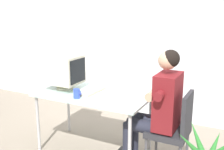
# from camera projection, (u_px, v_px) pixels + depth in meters

# --- Properties ---
(ground_plane) EXTENTS (12.00, 12.00, 0.00)m
(ground_plane) POSITION_uv_depth(u_px,v_px,m) (95.00, 150.00, 3.40)
(ground_plane) COLOR gray
(wall_back) EXTENTS (8.00, 0.10, 3.00)m
(wall_back) POSITION_uv_depth(u_px,v_px,m) (158.00, 22.00, 4.13)
(wall_back) COLOR silver
(wall_back) RESTS_ON ground_plane
(desk) EXTENTS (1.32, 0.74, 0.73)m
(desk) POSITION_uv_depth(u_px,v_px,m) (94.00, 98.00, 3.25)
(desk) COLOR #B7B7BC
(desk) RESTS_ON ground_plane
(crt_monitor) EXTENTS (0.40, 0.35, 0.42)m
(crt_monitor) POSITION_uv_depth(u_px,v_px,m) (64.00, 70.00, 3.36)
(crt_monitor) COLOR beige
(crt_monitor) RESTS_ON desk
(keyboard) EXTENTS (0.17, 0.41, 0.03)m
(keyboard) POSITION_uv_depth(u_px,v_px,m) (92.00, 91.00, 3.28)
(keyboard) COLOR beige
(keyboard) RESTS_ON desk
(office_chair) EXTENTS (0.41, 0.41, 0.88)m
(office_chair) POSITION_uv_depth(u_px,v_px,m) (174.00, 128.00, 2.86)
(office_chair) COLOR #4C4C51
(office_chair) RESTS_ON ground_plane
(person_seated) EXTENTS (0.69, 0.58, 1.31)m
(person_seated) POSITION_uv_depth(u_px,v_px,m) (158.00, 106.00, 2.90)
(person_seated) COLOR maroon
(person_seated) RESTS_ON ground_plane
(desk_mug) EXTENTS (0.07, 0.08, 0.10)m
(desk_mug) POSITION_uv_depth(u_px,v_px,m) (77.00, 94.00, 3.06)
(desk_mug) COLOR blue
(desk_mug) RESTS_ON desk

